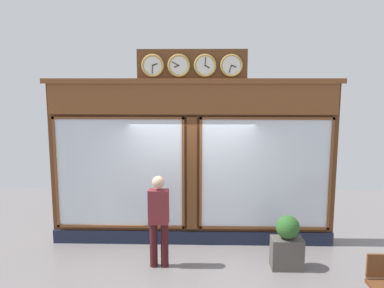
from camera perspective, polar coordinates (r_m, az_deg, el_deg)
shop_facade at (r=8.15m, az=0.02°, el=-2.42°), size 5.89×0.42×3.95m
pedestrian at (r=7.29m, az=-4.77°, el=-10.40°), size 0.36×0.23×1.69m
planter_box at (r=7.64m, az=13.37°, el=-14.93°), size 0.56×0.36×0.56m
planter_shrub at (r=7.45m, az=13.51°, el=-11.47°), size 0.42×0.42×0.42m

